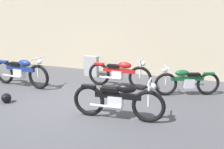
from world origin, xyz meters
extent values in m
plane|color=#47474C|center=(0.00, 0.00, 0.00)|extent=(40.00, 40.00, 0.00)
cube|color=beige|center=(0.00, 3.80, 1.74)|extent=(18.00, 0.30, 3.47)
cube|color=#9E9EA3|center=(-0.60, 2.80, 0.38)|extent=(0.55, 0.24, 0.76)
sphere|color=black|center=(-1.53, -0.58, 0.13)|extent=(0.26, 0.26, 0.26)
torus|color=black|center=(2.38, 1.54, 0.34)|extent=(0.65, 0.34, 0.68)
torus|color=black|center=(3.53, 2.04, 0.34)|extent=(0.65, 0.34, 0.68)
cube|color=silver|center=(3.00, 1.81, 0.36)|extent=(0.35, 0.29, 0.26)
cube|color=#145128|center=(2.96, 1.79, 0.50)|extent=(0.91, 0.46, 0.11)
ellipsoid|color=#145128|center=(2.80, 1.72, 0.67)|extent=(0.45, 0.33, 0.19)
cube|color=black|center=(3.11, 1.85, 0.63)|extent=(0.41, 0.30, 0.07)
cube|color=#145128|center=(3.53, 2.04, 0.65)|extent=(0.32, 0.22, 0.06)
cylinder|color=silver|center=(2.38, 1.54, 0.59)|extent=(0.05, 0.05, 0.51)
cylinder|color=silver|center=(2.38, 1.54, 0.85)|extent=(0.24, 0.51, 0.03)
sphere|color=silver|center=(2.32, 1.51, 0.75)|extent=(0.13, 0.13, 0.13)
cylinder|color=silver|center=(3.13, 1.98, 0.29)|extent=(0.62, 0.31, 0.06)
torus|color=black|center=(1.55, 1.79, 0.37)|extent=(0.75, 0.10, 0.75)
torus|color=black|center=(0.16, 1.80, 0.37)|extent=(0.75, 0.10, 0.75)
cube|color=silver|center=(0.80, 1.80, 0.40)|extent=(0.33, 0.21, 0.29)
cube|color=#B21919|center=(0.85, 1.80, 0.56)|extent=(1.05, 0.11, 0.12)
ellipsoid|color=#B21919|center=(1.04, 1.79, 0.74)|extent=(0.45, 0.21, 0.21)
cube|color=black|center=(0.67, 1.80, 0.69)|extent=(0.41, 0.19, 0.08)
cube|color=#B21919|center=(0.16, 1.80, 0.72)|extent=(0.33, 0.13, 0.06)
cylinder|color=silver|center=(1.55, 1.79, 0.66)|extent=(0.06, 0.06, 0.56)
cylinder|color=silver|center=(1.55, 1.79, 0.94)|extent=(0.04, 0.60, 0.04)
sphere|color=silver|center=(1.63, 1.79, 0.84)|extent=(0.14, 0.14, 0.14)
cylinder|color=silver|center=(0.60, 1.67, 0.32)|extent=(0.72, 0.07, 0.06)
torus|color=black|center=(-1.45, 0.74, 0.39)|extent=(0.79, 0.15, 0.79)
torus|color=black|center=(-2.91, 0.84, 0.39)|extent=(0.79, 0.15, 0.79)
cube|color=silver|center=(-2.23, 0.80, 0.42)|extent=(0.36, 0.24, 0.30)
cube|color=navy|center=(-2.18, 0.79, 0.59)|extent=(1.11, 0.18, 0.13)
ellipsoid|color=navy|center=(-1.98, 0.78, 0.78)|extent=(0.49, 0.25, 0.22)
cube|color=black|center=(-2.37, 0.81, 0.73)|extent=(0.44, 0.22, 0.09)
cube|color=navy|center=(-2.91, 0.84, 0.76)|extent=(0.35, 0.15, 0.06)
cylinder|color=silver|center=(-1.45, 0.74, 0.69)|extent=(0.06, 0.06, 0.59)
cylinder|color=silver|center=(-1.45, 0.74, 0.99)|extent=(0.08, 0.63, 0.04)
sphere|color=silver|center=(-1.37, 0.74, 0.88)|extent=(0.15, 0.15, 0.15)
cylinder|color=silver|center=(-2.46, 0.68, 0.34)|extent=(0.76, 0.12, 0.06)
torus|color=black|center=(2.31, -0.41, 0.38)|extent=(0.76, 0.16, 0.75)
torus|color=black|center=(0.92, -0.54, 0.38)|extent=(0.76, 0.16, 0.75)
cube|color=silver|center=(1.57, -0.48, 0.40)|extent=(0.35, 0.24, 0.29)
cube|color=black|center=(1.62, -0.47, 0.56)|extent=(1.07, 0.20, 0.12)
ellipsoid|color=black|center=(1.80, -0.46, 0.75)|extent=(0.47, 0.25, 0.21)
cube|color=black|center=(1.43, -0.49, 0.70)|extent=(0.43, 0.22, 0.08)
cube|color=black|center=(0.92, -0.54, 0.73)|extent=(0.34, 0.15, 0.06)
cylinder|color=silver|center=(2.31, -0.41, 0.66)|extent=(0.06, 0.06, 0.57)
cylinder|color=silver|center=(2.31, -0.41, 0.95)|extent=(0.09, 0.60, 0.04)
sphere|color=silver|center=(2.39, -0.40, 0.84)|extent=(0.14, 0.14, 0.14)
cylinder|color=silver|center=(1.37, -0.62, 0.33)|extent=(0.73, 0.13, 0.06)
camera|label=1|loc=(3.39, -5.53, 2.46)|focal=40.25mm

